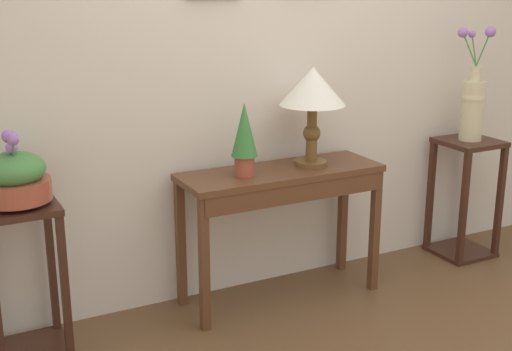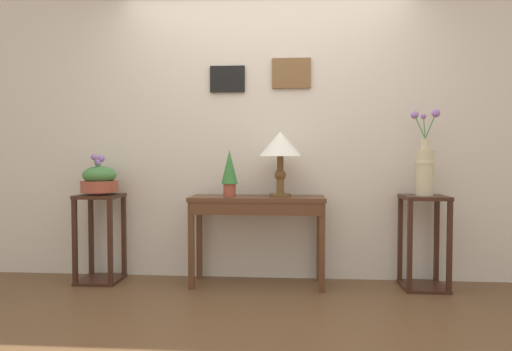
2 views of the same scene
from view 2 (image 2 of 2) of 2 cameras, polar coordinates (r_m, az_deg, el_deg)
name	(u,v)px [view 2 (image 2 of 2)]	position (r m, az deg, el deg)	size (l,w,h in m)	color
ground_plane	(255,337)	(2.81, -0.19, -20.17)	(12.00, 12.00, 0.01)	brown
back_wall_with_art	(266,121)	(3.96, 1.36, 7.09)	(9.00, 0.13, 2.80)	beige
console_table	(257,211)	(3.67, 0.15, -4.56)	(1.11, 0.39, 0.75)	#56331E
table_lamp	(280,148)	(3.66, 3.16, 3.63)	(0.36, 0.36, 0.54)	brown
potted_plant_on_console	(230,171)	(3.66, -3.44, 0.57)	(0.14, 0.14, 0.39)	#9E4733
pedestal_stand_left	(100,238)	(4.07, -19.46, -7.63)	(0.35, 0.35, 0.76)	#381E14
planter_bowl_wide_left	(99,180)	(4.01, -19.56, -0.54)	(0.31, 0.31, 0.35)	#9E4733
pedestal_stand_right	(424,242)	(3.88, 20.82, -8.06)	(0.35, 0.35, 0.76)	#381E14
flower_vase_tall_right	(425,166)	(3.83, 20.95, 1.16)	(0.21, 0.17, 0.70)	beige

